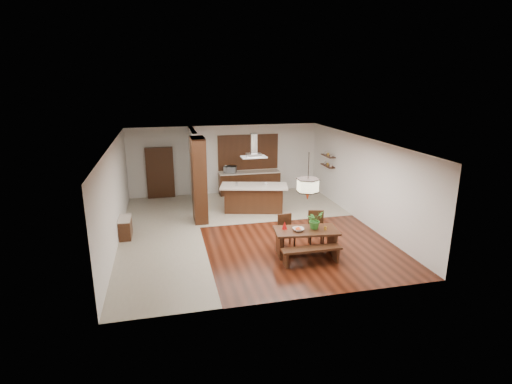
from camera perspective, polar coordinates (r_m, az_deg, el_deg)
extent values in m
plane|color=#331309|center=(13.14, -1.28, -5.33)|extent=(9.00, 9.00, 0.00)
cube|color=white|center=(12.40, -1.36, 7.27)|extent=(8.00, 9.00, 0.04)
cube|color=silver|center=(17.01, -4.48, 4.60)|extent=(8.00, 0.04, 2.90)
cube|color=silver|center=(8.57, 4.99, -6.82)|extent=(8.00, 0.04, 2.90)
cube|color=silver|center=(12.53, -19.52, -0.34)|extent=(0.04, 9.00, 2.90)
cube|color=silver|center=(14.05, 14.86, 1.73)|extent=(0.04, 9.00, 2.90)
cube|color=#B2A994|center=(12.90, -13.39, -6.18)|extent=(2.50, 9.00, 0.01)
cube|color=#B2A994|center=(15.71, 1.28, -1.74)|extent=(5.50, 4.00, 0.01)
cube|color=#351B0D|center=(12.40, -1.36, 7.20)|extent=(8.00, 9.00, 0.02)
cube|color=black|center=(13.65, -8.13, 1.70)|extent=(0.45, 1.00, 2.90)
cube|color=silver|center=(15.69, -8.86, 3.51)|extent=(0.18, 2.40, 2.90)
cube|color=black|center=(13.04, -18.15, -4.85)|extent=(0.37, 0.88, 0.63)
cube|color=black|center=(16.81, -13.53, 2.68)|extent=(1.10, 0.20, 2.10)
cube|color=black|center=(17.12, -0.94, 1.29)|extent=(2.60, 0.60, 0.90)
cube|color=beige|center=(17.01, -0.95, 2.84)|extent=(2.60, 0.62, 0.05)
cube|color=#99582E|center=(17.09, -1.15, 5.72)|extent=(2.60, 0.08, 1.50)
cube|color=black|center=(16.28, 10.21, 3.71)|extent=(0.26, 0.90, 0.04)
cube|color=black|center=(16.21, 10.28, 5.10)|extent=(0.26, 0.90, 0.04)
cube|color=black|center=(11.18, 7.18, -5.50)|extent=(1.84, 1.07, 0.06)
cube|color=black|center=(11.17, 3.31, -7.43)|extent=(0.16, 0.70, 0.67)
cube|color=black|center=(11.52, 10.81, -6.97)|extent=(0.16, 0.70, 0.67)
imported|color=#317B29|center=(11.21, 8.39, -3.94)|extent=(0.58, 0.55, 0.51)
imported|color=beige|center=(11.06, 6.05, -5.33)|extent=(0.33, 0.33, 0.08)
cone|color=#AE0C0C|center=(11.12, 4.11, -4.75)|extent=(0.19, 0.19, 0.23)
cylinder|color=gold|center=(11.22, 9.87, -5.09)|extent=(0.08, 0.08, 0.10)
cube|color=black|center=(14.77, -0.33, -0.98)|extent=(2.24, 1.29, 0.95)
cube|color=beige|center=(14.58, -0.28, 0.85)|extent=(2.62, 1.63, 0.05)
imported|color=white|center=(14.64, 1.41, 1.20)|extent=(0.13, 0.13, 0.09)
imported|color=#BBBDC2|center=(16.82, -3.72, 3.24)|extent=(0.60, 0.50, 0.28)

